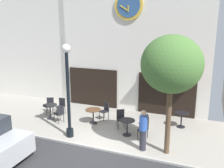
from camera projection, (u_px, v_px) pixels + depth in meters
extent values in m
cube|color=#9E998E|center=(119.00, 127.00, 12.05)|extent=(26.18, 4.98, 0.05)
cube|color=#A8A5A0|center=(98.00, 148.00, 9.80)|extent=(26.18, 0.12, 0.08)
cube|color=silver|center=(135.00, 26.00, 14.30)|extent=(8.90, 2.26, 9.56)
cylinder|color=gold|center=(129.00, 5.00, 12.96)|extent=(1.56, 0.10, 1.56)
cylinder|color=#2D5184|center=(128.00, 5.00, 12.91)|extent=(1.28, 0.04, 1.28)
cube|color=gold|center=(128.00, 9.00, 12.91)|extent=(0.06, 0.03, 0.35)
cube|color=gold|center=(124.00, 8.00, 12.99)|extent=(0.50, 0.03, 0.34)
cube|color=black|center=(93.00, 87.00, 14.90)|extent=(3.11, 0.10, 2.30)
cube|color=black|center=(166.00, 95.00, 13.31)|extent=(3.11, 0.10, 2.30)
cube|color=#B23333|center=(172.00, 73.00, 12.62)|extent=(2.85, 0.90, 0.12)
cylinder|color=black|center=(70.00, 133.00, 10.92)|extent=(0.32, 0.32, 0.36)
cylinder|color=black|center=(68.00, 96.00, 10.51)|extent=(0.14, 0.14, 3.76)
sphere|color=white|center=(66.00, 48.00, 10.03)|extent=(0.36, 0.36, 0.36)
cylinder|color=brown|center=(168.00, 120.00, 9.23)|extent=(0.20, 0.20, 2.72)
ellipsoid|color=#4C7A38|center=(172.00, 64.00, 8.72)|extent=(2.24, 2.01, 2.13)
cylinder|color=black|center=(50.00, 112.00, 12.95)|extent=(0.07, 0.07, 0.75)
cylinder|color=black|center=(51.00, 118.00, 13.03)|extent=(0.40, 0.40, 0.03)
cylinder|color=black|center=(50.00, 105.00, 12.86)|extent=(0.74, 0.74, 0.03)
cylinder|color=black|center=(93.00, 116.00, 12.35)|extent=(0.07, 0.07, 0.72)
cylinder|color=black|center=(93.00, 123.00, 12.43)|extent=(0.40, 0.40, 0.03)
cylinder|color=brown|center=(93.00, 110.00, 12.26)|extent=(0.79, 0.79, 0.03)
cylinder|color=black|center=(127.00, 128.00, 10.99)|extent=(0.07, 0.07, 0.72)
cylinder|color=black|center=(127.00, 135.00, 11.07)|extent=(0.40, 0.40, 0.03)
cylinder|color=black|center=(127.00, 120.00, 10.90)|extent=(0.70, 0.70, 0.03)
cylinder|color=black|center=(181.00, 120.00, 11.86)|extent=(0.07, 0.07, 0.73)
cylinder|color=black|center=(181.00, 127.00, 11.94)|extent=(0.40, 0.40, 0.03)
cylinder|color=black|center=(182.00, 113.00, 11.77)|extent=(0.68, 0.68, 0.03)
cube|color=black|center=(50.00, 106.00, 13.62)|extent=(0.53, 0.53, 0.04)
cube|color=black|center=(50.00, 101.00, 13.74)|extent=(0.36, 0.20, 0.45)
cylinder|color=black|center=(46.00, 111.00, 13.50)|extent=(0.03, 0.03, 0.45)
cylinder|color=black|center=(53.00, 111.00, 13.51)|extent=(0.03, 0.03, 0.45)
cylinder|color=black|center=(48.00, 109.00, 13.83)|extent=(0.03, 0.03, 0.45)
cylinder|color=black|center=(54.00, 109.00, 13.84)|extent=(0.03, 0.03, 0.45)
cube|color=black|center=(143.00, 130.00, 10.59)|extent=(0.43, 0.43, 0.04)
cube|color=black|center=(147.00, 125.00, 10.46)|extent=(0.07, 0.38, 0.45)
cylinder|color=black|center=(140.00, 132.00, 10.86)|extent=(0.03, 0.03, 0.45)
cylinder|color=black|center=(138.00, 135.00, 10.56)|extent=(0.03, 0.03, 0.45)
cylinder|color=black|center=(148.00, 133.00, 10.72)|extent=(0.03, 0.03, 0.45)
cylinder|color=black|center=(145.00, 137.00, 10.42)|extent=(0.03, 0.03, 0.45)
cube|color=black|center=(59.00, 114.00, 12.45)|extent=(0.52, 0.52, 0.04)
cube|color=black|center=(61.00, 110.00, 12.27)|extent=(0.18, 0.37, 0.45)
cylinder|color=black|center=(60.00, 116.00, 12.73)|extent=(0.03, 0.03, 0.45)
cylinder|color=black|center=(54.00, 118.00, 12.50)|extent=(0.03, 0.03, 0.45)
cylinder|color=black|center=(64.00, 118.00, 12.50)|extent=(0.03, 0.03, 0.45)
cylinder|color=black|center=(58.00, 120.00, 12.27)|extent=(0.03, 0.03, 0.45)
cube|color=black|center=(144.00, 124.00, 11.13)|extent=(0.52, 0.52, 0.04)
cube|color=black|center=(148.00, 120.00, 11.07)|extent=(0.18, 0.37, 0.45)
cylinder|color=black|center=(139.00, 127.00, 11.34)|extent=(0.03, 0.03, 0.45)
cylinder|color=black|center=(140.00, 131.00, 11.01)|extent=(0.03, 0.03, 0.45)
cylinder|color=black|center=(147.00, 127.00, 11.35)|extent=(0.03, 0.03, 0.45)
cylinder|color=black|center=(148.00, 131.00, 11.02)|extent=(0.03, 0.03, 0.45)
cube|color=black|center=(104.00, 111.00, 12.79)|extent=(0.54, 0.54, 0.04)
cube|color=black|center=(106.00, 107.00, 12.85)|extent=(0.36, 0.21, 0.45)
cylinder|color=black|center=(99.00, 115.00, 12.86)|extent=(0.03, 0.03, 0.45)
cylinder|color=black|center=(103.00, 117.00, 12.61)|extent=(0.03, 0.03, 0.45)
cylinder|color=black|center=(104.00, 114.00, 13.07)|extent=(0.03, 0.03, 0.45)
cylinder|color=black|center=(108.00, 116.00, 12.83)|extent=(0.03, 0.03, 0.45)
cube|color=black|center=(60.00, 107.00, 13.54)|extent=(0.41, 0.41, 0.04)
cube|color=black|center=(62.00, 102.00, 13.65)|extent=(0.38, 0.05, 0.45)
cylinder|color=black|center=(56.00, 111.00, 13.51)|extent=(0.03, 0.03, 0.45)
cylinder|color=black|center=(61.00, 112.00, 13.38)|extent=(0.03, 0.03, 0.45)
cylinder|color=black|center=(60.00, 109.00, 13.81)|extent=(0.03, 0.03, 0.45)
cylinder|color=black|center=(65.00, 110.00, 13.68)|extent=(0.03, 0.03, 0.45)
cube|color=black|center=(121.00, 119.00, 11.70)|extent=(0.55, 0.55, 0.04)
cube|color=black|center=(120.00, 114.00, 11.82)|extent=(0.35, 0.23, 0.45)
cylinder|color=black|center=(118.00, 125.00, 11.57)|extent=(0.03, 0.03, 0.45)
cylinder|color=black|center=(125.00, 125.00, 11.62)|extent=(0.03, 0.03, 0.45)
cylinder|color=black|center=(117.00, 123.00, 11.90)|extent=(0.03, 0.03, 0.45)
cylinder|color=black|center=(124.00, 122.00, 11.95)|extent=(0.03, 0.03, 0.45)
cylinder|color=#2D2D38|center=(143.00, 140.00, 9.68)|extent=(0.36, 0.36, 0.85)
cylinder|color=#3359B2|center=(143.00, 123.00, 9.51)|extent=(0.44, 0.44, 0.60)
sphere|color=tan|center=(144.00, 113.00, 9.41)|extent=(0.22, 0.22, 0.22)
cylinder|color=black|center=(20.00, 144.00, 9.54)|extent=(0.64, 0.23, 0.64)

